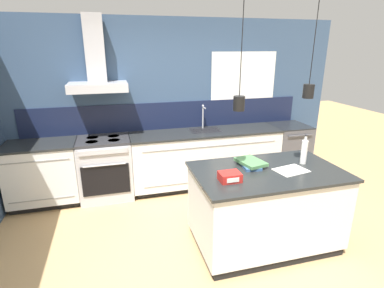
% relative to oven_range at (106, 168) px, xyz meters
% --- Properties ---
extents(ground_plane, '(16.00, 16.00, 0.00)m').
position_rel_oven_range_xyz_m(ground_plane, '(1.05, -1.69, -0.46)').
color(ground_plane, tan).
rests_on(ground_plane, ground).
extents(wall_back, '(5.60, 2.12, 2.60)m').
position_rel_oven_range_xyz_m(wall_back, '(0.98, 0.32, 0.90)').
color(wall_back, '#354C6B').
rests_on(wall_back, ground_plane).
extents(counter_run_left, '(0.96, 0.64, 0.91)m').
position_rel_oven_range_xyz_m(counter_run_left, '(-0.85, 0.01, 0.01)').
color(counter_run_left, black).
rests_on(counter_run_left, ground_plane).
extents(counter_run_sink, '(2.39, 0.64, 1.30)m').
position_rel_oven_range_xyz_m(counter_run_sink, '(1.56, 0.01, 0.01)').
color(counter_run_sink, black).
rests_on(counter_run_sink, ground_plane).
extents(oven_range, '(0.75, 0.66, 0.91)m').
position_rel_oven_range_xyz_m(oven_range, '(0.00, 0.00, 0.00)').
color(oven_range, '#B5B5BA').
rests_on(oven_range, ground_plane).
extents(dishwasher, '(0.60, 0.65, 0.91)m').
position_rel_oven_range_xyz_m(dishwasher, '(3.05, 0.00, -0.00)').
color(dishwasher, '#4C4C51').
rests_on(dishwasher, ground_plane).
extents(kitchen_island, '(1.60, 0.96, 0.91)m').
position_rel_oven_range_xyz_m(kitchen_island, '(1.73, -1.66, 0.00)').
color(kitchen_island, black).
rests_on(kitchen_island, ground_plane).
extents(bottle_on_island, '(0.07, 0.07, 0.34)m').
position_rel_oven_range_xyz_m(bottle_on_island, '(2.21, -1.59, 0.60)').
color(bottle_on_island, silver).
rests_on(bottle_on_island, kitchen_island).
extents(book_stack, '(0.30, 0.37, 0.06)m').
position_rel_oven_range_xyz_m(book_stack, '(1.60, -1.50, 0.49)').
color(book_stack, '#335684').
rests_on(book_stack, kitchen_island).
extents(red_supply_box, '(0.21, 0.17, 0.09)m').
position_rel_oven_range_xyz_m(red_supply_box, '(1.23, -1.80, 0.50)').
color(red_supply_box, red).
rests_on(red_supply_box, kitchen_island).
extents(paper_pile, '(0.38, 0.30, 0.01)m').
position_rel_oven_range_xyz_m(paper_pile, '(1.96, -1.74, 0.46)').
color(paper_pile, silver).
rests_on(paper_pile, kitchen_island).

